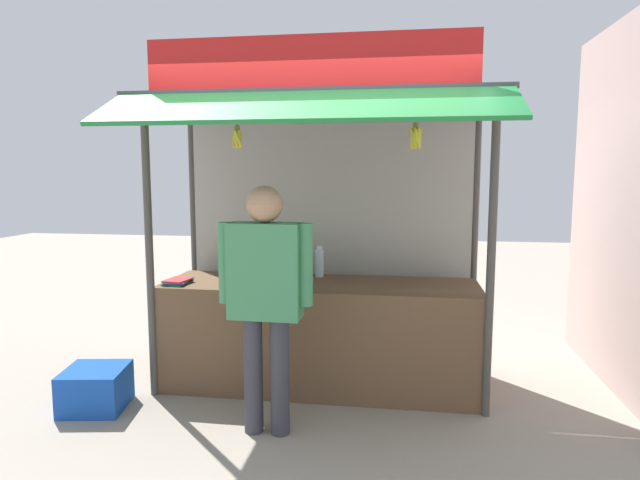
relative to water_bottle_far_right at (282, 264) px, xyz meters
The scene contains 16 objects.
ground_plane 1.05m from the water_bottle_far_right, 19.81° to the right, with size 20.00×20.00×0.00m, color #9E9384.
stall_counter 0.66m from the water_bottle_far_right, 19.81° to the right, with size 2.54×0.77×0.86m, color brown.
stall_structure 0.74m from the water_bottle_far_right, ahead, with size 2.74×1.65×2.67m.
water_bottle_far_right is the anchor object (origin of this frame).
water_bottle_mid_right 0.33m from the water_bottle_far_right, 25.94° to the left, with size 0.07×0.07×0.26m.
water_bottle_back_left 0.37m from the water_bottle_far_right, behind, with size 0.08×0.08×0.28m.
water_bottle_far_left 0.41m from the water_bottle_far_right, 152.77° to the left, with size 0.07×0.07×0.24m.
water_bottle_mid_left 0.23m from the water_bottle_far_right, behind, with size 0.07×0.07×0.27m.
water_bottle_rear_center 0.18m from the water_bottle_far_right, 94.32° to the left, with size 0.08×0.08×0.29m.
magazine_stack_front_right 0.85m from the water_bottle_far_right, 156.73° to the right, with size 0.20×0.24×0.04m.
magazine_stack_center 0.39m from the water_bottle_far_right, 108.63° to the right, with size 0.20×0.26×0.05m.
banana_bunch_leftmost 1.59m from the water_bottle_far_right, 29.58° to the right, with size 0.10×0.10×0.29m.
banana_bunch_inner_right 1.19m from the water_bottle_far_right, 105.98° to the right, with size 0.09×0.09×0.27m.
vendor_person 1.00m from the water_bottle_far_right, 83.38° to the right, with size 0.63×0.24×1.66m.
plastic_crate 1.70m from the water_bottle_far_right, 146.61° to the right, with size 0.43×0.43×0.30m, color #194CB2.
neighbour_wall 2.83m from the water_bottle_far_right, ahead, with size 0.20×2.40×2.96m, color #C8A9A1.
Camera 1 is at (0.65, -4.27, 1.74)m, focal length 30.55 mm.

